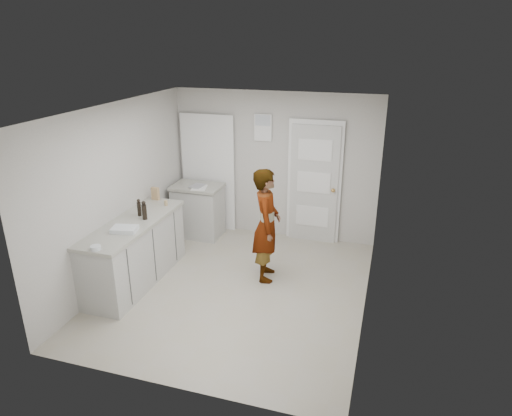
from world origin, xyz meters
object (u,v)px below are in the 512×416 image
(baking_dish, at_px, (124,229))
(egg_bowl, at_px, (96,248))
(person, at_px, (267,225))
(cake_mix_box, at_px, (155,194))
(oil_cruet_b, at_px, (139,208))
(spice_jar, at_px, (166,203))
(oil_cruet_a, at_px, (144,211))

(baking_dish, height_order, egg_bowl, baking_dish)
(person, distance_m, baking_dish, 1.93)
(person, bearing_deg, baking_dish, 107.68)
(cake_mix_box, relative_size, oil_cruet_b, 0.79)
(spice_jar, bearing_deg, baking_dish, -93.89)
(person, xyz_separation_m, oil_cruet_a, (-1.62, -0.52, 0.23))
(person, height_order, oil_cruet_a, person)
(spice_jar, height_order, oil_cruet_a, oil_cruet_a)
(person, relative_size, oil_cruet_a, 6.09)
(spice_jar, height_order, oil_cruet_b, oil_cruet_b)
(spice_jar, relative_size, oil_cruet_b, 0.31)
(spice_jar, distance_m, oil_cruet_b, 0.52)
(oil_cruet_a, relative_size, baking_dish, 0.74)
(oil_cruet_b, height_order, baking_dish, oil_cruet_b)
(egg_bowl, bearing_deg, oil_cruet_a, 85.74)
(baking_dish, bearing_deg, oil_cruet_a, 84.52)
(oil_cruet_a, bearing_deg, spice_jar, 87.35)
(cake_mix_box, bearing_deg, oil_cruet_a, -63.76)
(oil_cruet_a, distance_m, egg_bowl, 1.04)
(spice_jar, distance_m, oil_cruet_a, 0.59)
(oil_cruet_b, bearing_deg, person, 13.53)
(person, relative_size, cake_mix_box, 8.29)
(spice_jar, bearing_deg, egg_bowl, -93.68)
(oil_cruet_a, bearing_deg, baking_dish, -95.48)
(spice_jar, bearing_deg, oil_cruet_a, -92.65)
(egg_bowl, bearing_deg, spice_jar, 86.32)
(cake_mix_box, relative_size, spice_jar, 2.54)
(spice_jar, xyz_separation_m, oil_cruet_b, (-0.16, -0.48, 0.08))
(cake_mix_box, distance_m, baking_dish, 1.24)
(spice_jar, xyz_separation_m, baking_dish, (-0.07, -1.03, -0.01))
(baking_dish, xyz_separation_m, egg_bowl, (-0.03, -0.58, -0.00))
(oil_cruet_b, bearing_deg, baking_dish, -80.16)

